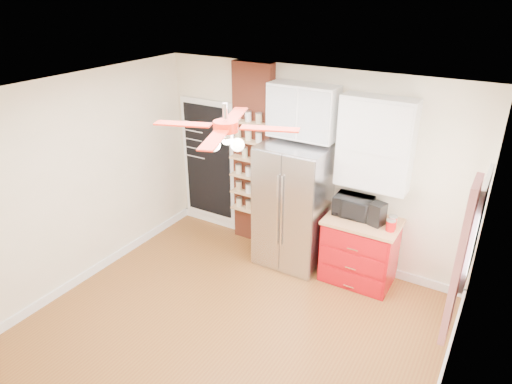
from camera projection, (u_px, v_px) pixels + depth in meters
The scene contains 21 objects.
floor at pixel (232, 328), 5.30m from camera, with size 4.50×4.50×0.00m, color brown.
ceiling at pixel (225, 98), 4.16m from camera, with size 4.50×4.50×0.00m, color white.
wall_back at pixel (309, 166), 6.29m from camera, with size 4.50×0.02×2.70m, color #F3E4C3.
wall_front at pixel (68, 348), 3.17m from camera, with size 4.50×0.02×2.70m, color #F3E4C3.
wall_left at pixel (81, 183), 5.77m from camera, with size 0.02×4.00×2.70m, color #F3E4C3.
wall_right at pixel (460, 296), 3.69m from camera, with size 0.02×4.00×2.70m, color #F3E4C3.
chalkboard at pixel (209, 161), 7.15m from camera, with size 0.95×0.05×1.95m.
brick_pillar at pixel (254, 157), 6.62m from camera, with size 0.60×0.16×2.70m, color brown.
fridge at pixel (293, 206), 6.22m from camera, with size 0.90×0.70×1.75m, color #B7B7BC.
upper_glass_cabinet at pixel (303, 111), 5.84m from camera, with size 0.90×0.35×0.70m, color white.
red_cabinet at pixel (360, 250), 5.99m from camera, with size 0.94×0.64×0.90m.
upper_shelf_unit at pixel (375, 144), 5.53m from camera, with size 0.90×0.30×1.15m, color white.
window at pixel (477, 227), 4.31m from camera, with size 0.04×0.75×1.05m, color white.
curtain at pixel (460, 263), 3.95m from camera, with size 0.06×0.40×1.55m, color red.
ceiling_fan at pixel (226, 127), 4.28m from camera, with size 1.40×1.40×0.44m.
toaster_oven at pixel (353, 206), 5.87m from camera, with size 0.48×0.32×0.26m, color black.
coffee_maker at pixel (378, 214), 5.64m from camera, with size 0.16×0.19×0.29m, color black.
canister_left at pixel (391, 226), 5.54m from camera, with size 0.11×0.11×0.13m, color #B50A0B.
canister_right at pixel (392, 223), 5.59m from camera, with size 0.11×0.11×0.15m, color #BD0F0A.
pantry_jar_oats at pixel (245, 153), 6.50m from camera, with size 0.08×0.08×0.14m, color beige.
pantry_jar_beans at pixel (255, 155), 6.41m from camera, with size 0.08×0.08×0.14m, color olive.
Camera 1 is at (2.36, -3.41, 3.67)m, focal length 32.00 mm.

